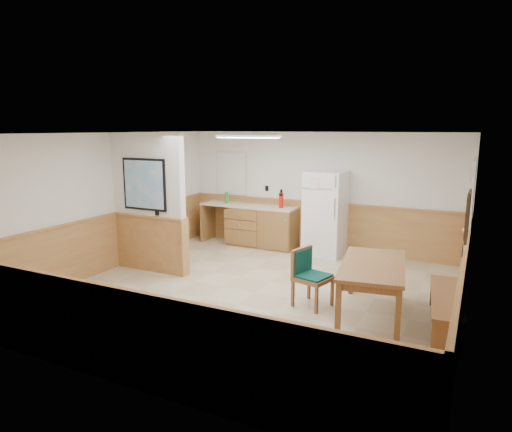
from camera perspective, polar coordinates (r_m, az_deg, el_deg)
The scene contains 20 objects.
ground at distance 7.38m, azimuth -0.02°, elevation -9.52°, with size 6.00×6.00×0.00m, color #C4B08C.
ceiling at distance 6.91m, azimuth -0.02°, elevation 10.29°, with size 6.00×6.00×0.02m, color white.
back_wall at distance 9.78m, azimuth 7.80°, elevation 3.04°, with size 6.00×0.02×2.50m, color white.
right_wall at distance 6.34m, azimuth 25.11°, elevation -2.22°, with size 0.02×6.00×2.50m, color white.
left_wall at distance 8.77m, azimuth -17.89°, elevation 1.70°, with size 0.02×6.00×2.50m, color white.
wainscot_back at distance 9.89m, azimuth 7.65°, elevation -1.28°, with size 6.00×0.04×1.00m, color tan.
wainscot_right at distance 6.54m, azimuth 24.40°, elevation -8.62°, with size 0.04×6.00×1.00m, color tan.
wainscot_left at distance 8.90m, azimuth -17.52°, elevation -3.08°, with size 0.04×6.00×1.00m, color tan.
partition_wall at distance 8.42m, azimuth -13.29°, elevation 1.45°, with size 1.50×0.20×2.50m.
kitchen_counter at distance 10.08m, azimuth 0.57°, elevation -1.18°, with size 2.20×0.61×1.00m.
exterior_door at distance 8.24m, azimuth 25.11°, elevation -0.79°, with size 0.07×1.02×2.15m.
kitchen_window at distance 10.58m, azimuth -3.09°, elevation 5.35°, with size 0.80×0.04×1.00m.
wall_painting at distance 5.99m, azimuth 24.94°, elevation 0.01°, with size 0.04×0.50×0.60m.
fluorescent_fixture at distance 8.43m, azimuth -1.00°, elevation 10.04°, with size 1.20×0.30×0.09m.
refrigerator at distance 9.41m, azimuth 8.64°, elevation 0.31°, with size 0.79×0.74×1.72m.
dining_table at distance 6.52m, azimuth 14.39°, elevation -6.58°, with size 1.08×1.78×0.75m.
dining_bench at distance 6.50m, azimuth 22.65°, elevation -10.02°, with size 0.55×1.74×0.45m.
dining_chair at distance 6.79m, azimuth 6.50°, elevation -7.01°, with size 0.75×0.60×0.85m.
fire_extinguisher at distance 9.74m, azimuth 3.17°, elevation 2.04°, with size 0.12×0.12×0.40m.
soap_bottle at distance 10.37m, azimuth -3.70°, elevation 2.32°, with size 0.08×0.08×0.25m, color green.
Camera 1 is at (3.06, -6.20, 2.58)m, focal length 32.00 mm.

